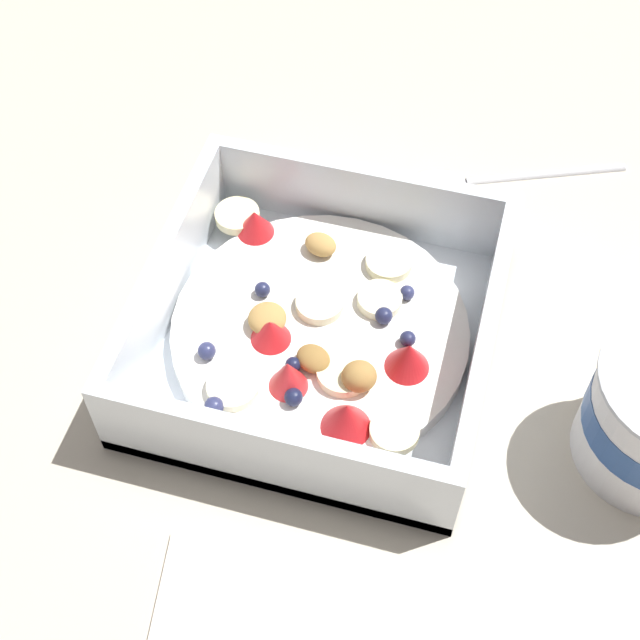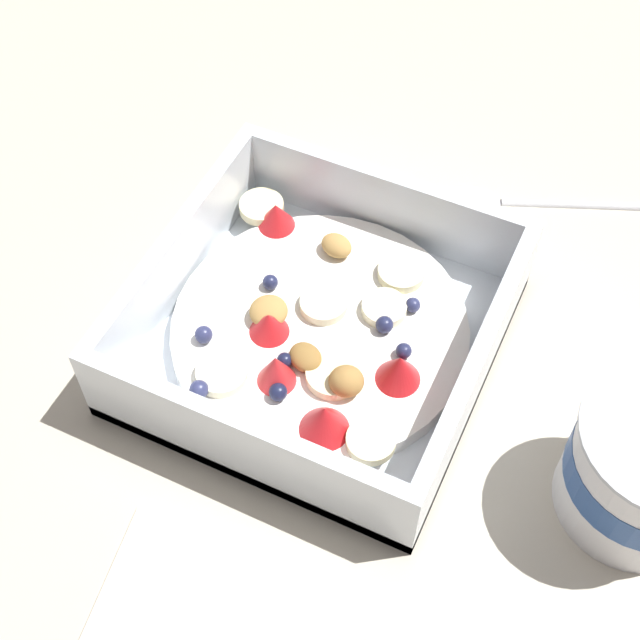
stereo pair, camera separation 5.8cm
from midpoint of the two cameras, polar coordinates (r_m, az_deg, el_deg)
The scene contains 4 objects.
ground_plane at distance 0.62m, azimuth 1.89°, elevation -0.26°, with size 2.40×2.40×0.00m, color beige.
fruit_bowl at distance 0.59m, azimuth 2.80°, elevation -0.86°, with size 0.22×0.22×0.07m.
spoon at distance 0.70m, azimuth 13.91°, elevation 7.23°, with size 0.08×0.17×0.01m.
folded_napkin at distance 0.52m, azimuth -4.45°, elevation -19.33°, with size 0.12×0.12×0.01m, color silver.
Camera 2 is at (0.32, 0.16, 0.50)m, focal length 51.00 mm.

